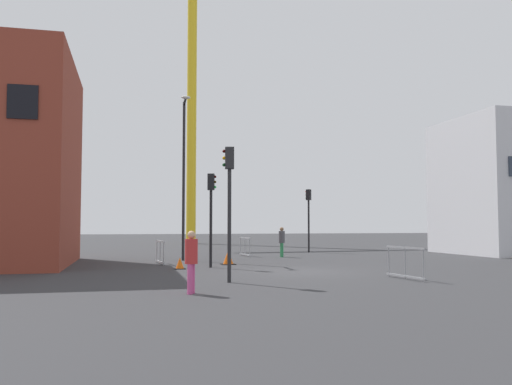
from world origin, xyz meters
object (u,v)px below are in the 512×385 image
object	(u,v)px
traffic_light_near	(211,204)
traffic_light_median	(309,210)
pedestrian_waiting	(282,240)
traffic_cone_striped	(180,264)
pedestrian_walking	(191,257)
traffic_cone_orange	(228,258)
construction_crane	(188,68)
traffic_light_far	(229,192)
streetlamp_tall	(184,167)

from	to	relation	value
traffic_light_near	traffic_light_median	world-z (taller)	traffic_light_median
pedestrian_waiting	traffic_cone_striped	bearing A→B (deg)	-133.24
traffic_light_median	pedestrian_walking	bearing A→B (deg)	-117.12
pedestrian_walking	traffic_cone_orange	bearing A→B (deg)	74.27
pedestrian_walking	traffic_cone_striped	bearing A→B (deg)	86.89
traffic_light_median	pedestrian_waiting	world-z (taller)	traffic_light_median
traffic_light_near	pedestrian_walking	world-z (taller)	traffic_light_near
traffic_light_near	pedestrian_waiting	size ratio (longest dim) A/B	2.39
pedestrian_walking	traffic_cone_striped	distance (m)	8.01
construction_crane	traffic_light_far	distance (m)	36.94
traffic_light_near	traffic_light_median	bearing A→B (deg)	53.22
streetlamp_tall	traffic_light_near	distance (m)	5.01
traffic_light_far	streetlamp_tall	bearing A→B (deg)	92.33
construction_crane	traffic_cone_striped	xyz separation A→B (m)	(-3.29, -28.66, -16.60)
construction_crane	streetlamp_tall	xyz separation A→B (m)	(-2.67, -23.70, -12.09)
pedestrian_waiting	traffic_light_near	bearing A→B (deg)	-128.34
streetlamp_tall	pedestrian_waiting	distance (m)	6.97
streetlamp_tall	traffic_cone_orange	bearing A→B (deg)	-59.42
traffic_light_median	pedestrian_walking	xyz separation A→B (m)	(-9.80, -19.14, -1.78)
streetlamp_tall	pedestrian_waiting	size ratio (longest dim) A/B	4.86
traffic_light_median	traffic_cone_striped	bearing A→B (deg)	-129.97
traffic_light_near	traffic_cone_striped	size ratio (longest dim) A/B	8.39
streetlamp_tall	traffic_light_median	world-z (taller)	streetlamp_tall
streetlamp_tall	construction_crane	bearing A→B (deg)	83.56
traffic_cone_orange	pedestrian_waiting	bearing A→B (deg)	50.20
pedestrian_walking	pedestrian_waiting	size ratio (longest dim) A/B	1.00
traffic_light_far	traffic_cone_orange	bearing A→B (deg)	79.91
pedestrian_walking	traffic_cone_orange	distance (m)	10.36
construction_crane	traffic_cone_striped	distance (m)	33.29
pedestrian_waiting	traffic_cone_striped	distance (m)	9.14
construction_crane	traffic_light_median	size ratio (longest dim) A/B	6.29
traffic_light_median	pedestrian_waiting	bearing A→B (deg)	-124.56
traffic_light_median	traffic_cone_orange	bearing A→B (deg)	-127.30
streetlamp_tall	traffic_cone_orange	size ratio (longest dim) A/B	12.51
traffic_light_near	traffic_light_far	bearing A→B (deg)	-92.92
traffic_light_median	traffic_cone_striped	world-z (taller)	traffic_light_median
traffic_light_median	traffic_cone_striped	distance (m)	14.81
traffic_light_far	pedestrian_waiting	distance (m)	13.32
traffic_light_near	traffic_light_far	world-z (taller)	traffic_light_far
construction_crane	streetlamp_tall	bearing A→B (deg)	-96.44
traffic_light_near	traffic_light_median	distance (m)	13.40
construction_crane	traffic_light_near	xyz separation A→B (m)	(-1.95, -28.22, -14.13)
traffic_light_near	traffic_cone_striped	world-z (taller)	traffic_light_near
construction_crane	traffic_cone_orange	distance (m)	31.38
streetlamp_tall	traffic_light_median	distance (m)	10.92
pedestrian_waiting	traffic_light_far	bearing A→B (deg)	-113.24
traffic_cone_striped	traffic_light_near	bearing A→B (deg)	18.30
traffic_light_near	pedestrian_waiting	distance (m)	8.08
pedestrian_walking	traffic_cone_striped	world-z (taller)	pedestrian_walking
pedestrian_walking	traffic_cone_orange	xyz separation A→B (m)	(2.80, 9.96, -0.66)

